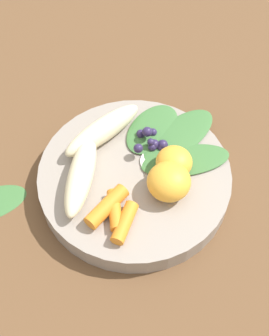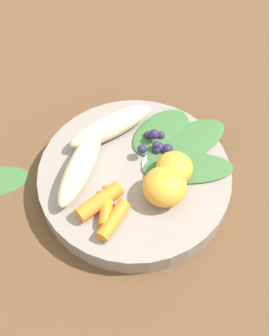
# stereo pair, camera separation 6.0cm
# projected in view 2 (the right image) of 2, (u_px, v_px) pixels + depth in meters

# --- Properties ---
(ground_plane) EXTENTS (2.40, 2.40, 0.00)m
(ground_plane) POSITION_uv_depth(u_px,v_px,m) (135.00, 185.00, 0.64)
(ground_plane) COLOR brown
(bowl) EXTENTS (0.26, 0.26, 0.03)m
(bowl) POSITION_uv_depth(u_px,v_px,m) (135.00, 179.00, 0.63)
(bowl) COLOR gray
(bowl) RESTS_ON ground_plane
(banana_peeled_left) EXTENTS (0.10, 0.12, 0.03)m
(banana_peeled_left) POSITION_uv_depth(u_px,v_px,m) (80.00, 167.00, 0.60)
(banana_peeled_left) COLOR beige
(banana_peeled_left) RESTS_ON bowl
(banana_peeled_right) EXTENTS (0.13, 0.06, 0.03)m
(banana_peeled_right) POSITION_uv_depth(u_px,v_px,m) (111.00, 126.00, 0.64)
(banana_peeled_right) COLOR beige
(banana_peeled_right) RESTS_ON bowl
(orange_segment_near) EXTENTS (0.05, 0.05, 0.04)m
(orange_segment_near) POSITION_uv_depth(u_px,v_px,m) (174.00, 168.00, 0.59)
(orange_segment_near) COLOR #F4A833
(orange_segment_near) RESTS_ON bowl
(orange_segment_far) EXTENTS (0.06, 0.06, 0.04)m
(orange_segment_far) POSITION_uv_depth(u_px,v_px,m) (165.00, 186.00, 0.58)
(orange_segment_far) COLOR #F4A833
(orange_segment_far) RESTS_ON bowl
(carrot_front) EXTENTS (0.07, 0.04, 0.02)m
(carrot_front) POSITION_uv_depth(u_px,v_px,m) (99.00, 202.00, 0.58)
(carrot_front) COLOR orange
(carrot_front) RESTS_ON bowl
(carrot_mid_left) EXTENTS (0.04, 0.06, 0.02)m
(carrot_mid_left) POSITION_uv_depth(u_px,v_px,m) (107.00, 206.00, 0.57)
(carrot_mid_left) COLOR orange
(carrot_mid_left) RESTS_ON bowl
(carrot_mid_right) EXTENTS (0.05, 0.05, 0.02)m
(carrot_mid_right) POSITION_uv_depth(u_px,v_px,m) (113.00, 220.00, 0.56)
(carrot_mid_right) COLOR orange
(carrot_mid_right) RESTS_ON bowl
(blueberry_pile) EXTENTS (0.05, 0.05, 0.02)m
(blueberry_pile) POSITION_uv_depth(u_px,v_px,m) (157.00, 144.00, 0.63)
(blueberry_pile) COLOR #2D234C
(blueberry_pile) RESTS_ON bowl
(coconut_shred_patch) EXTENTS (0.04, 0.04, 0.00)m
(coconut_shred_patch) POSITION_uv_depth(u_px,v_px,m) (159.00, 166.00, 0.62)
(coconut_shred_patch) COLOR white
(coconut_shred_patch) RESTS_ON bowl
(kale_leaf_left) EXTENTS (0.13, 0.09, 0.01)m
(kale_leaf_left) POSITION_uv_depth(u_px,v_px,m) (188.00, 168.00, 0.61)
(kale_leaf_left) COLOR #3D7038
(kale_leaf_left) RESTS_ON bowl
(kale_leaf_right) EXTENTS (0.14, 0.09, 0.01)m
(kale_leaf_right) POSITION_uv_depth(u_px,v_px,m) (186.00, 143.00, 0.64)
(kale_leaf_right) COLOR #3D7038
(kale_leaf_right) RESTS_ON bowl
(kale_leaf_rear) EXTENTS (0.12, 0.10, 0.01)m
(kale_leaf_rear) POSITION_uv_depth(u_px,v_px,m) (161.00, 132.00, 0.65)
(kale_leaf_rear) COLOR #3D7038
(kale_leaf_rear) RESTS_ON bowl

